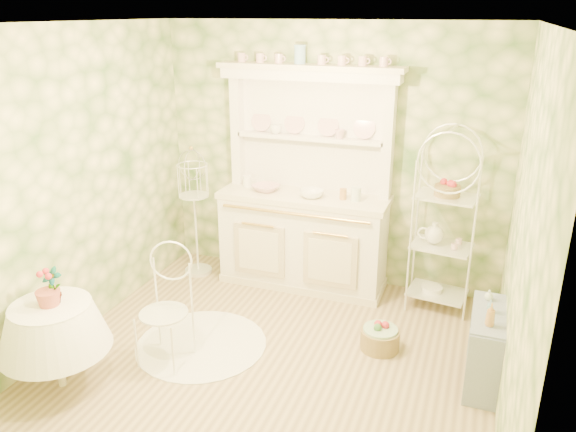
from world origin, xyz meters
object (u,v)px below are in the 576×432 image
(kitchen_dresser, at_px, (304,182))
(floor_basket, at_px, (380,338))
(round_table, at_px, (57,351))
(bakers_rack, at_px, (444,225))
(birdcage_stand, at_px, (195,212))
(cafe_chair, at_px, (164,315))
(side_shelf, at_px, (485,346))

(kitchen_dresser, distance_m, floor_basket, 1.76)
(kitchen_dresser, xyz_separation_m, round_table, (-1.22, -2.32, -0.83))
(round_table, bearing_deg, bakers_rack, 41.11)
(round_table, distance_m, floor_basket, 2.64)
(kitchen_dresser, distance_m, birdcage_stand, 1.27)
(round_table, height_order, birdcage_stand, birdcage_stand)
(cafe_chair, xyz_separation_m, floor_basket, (1.65, 0.79, -0.34))
(side_shelf, bearing_deg, birdcage_stand, 155.35)
(side_shelf, distance_m, birdcage_stand, 3.25)
(bakers_rack, height_order, floor_basket, bakers_rack)
(bakers_rack, bearing_deg, cafe_chair, -131.73)
(cafe_chair, distance_m, birdcage_stand, 1.72)
(cafe_chair, bearing_deg, bakers_rack, 22.26)
(bakers_rack, distance_m, round_table, 3.54)
(round_table, distance_m, birdcage_stand, 2.21)
(side_shelf, distance_m, round_table, 3.32)
(bakers_rack, relative_size, floor_basket, 5.70)
(side_shelf, relative_size, floor_basket, 2.45)
(kitchen_dresser, height_order, birdcage_stand, kitchen_dresser)
(cafe_chair, bearing_deg, side_shelf, -4.33)
(side_shelf, bearing_deg, floor_basket, 161.50)
(floor_basket, bearing_deg, round_table, -148.86)
(side_shelf, xyz_separation_m, round_table, (-3.10, -1.18, -0.00))
(birdcage_stand, bearing_deg, side_shelf, -17.85)
(side_shelf, height_order, cafe_chair, cafe_chair)
(round_table, height_order, floor_basket, round_table)
(bakers_rack, distance_m, side_shelf, 1.33)
(side_shelf, distance_m, floor_basket, 0.89)
(side_shelf, xyz_separation_m, birdcage_stand, (-3.07, 0.99, 0.40))
(floor_basket, bearing_deg, side_shelf, -11.70)
(kitchen_dresser, bearing_deg, floor_basket, -43.06)
(bakers_rack, xyz_separation_m, side_shelf, (0.47, -1.11, -0.55))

